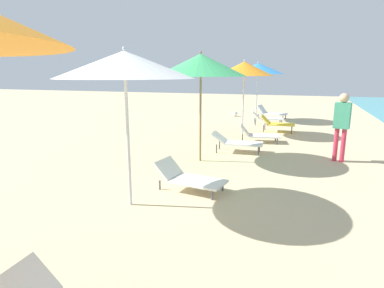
# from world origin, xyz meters

# --- Properties ---
(umbrella_fourth) EXTENTS (2.16, 2.16, 2.57)m
(umbrella_fourth) POSITION_xyz_m (-0.41, 10.72, 2.30)
(umbrella_fourth) COLOR silver
(umbrella_fourth) RESTS_ON ground
(lounger_fourth_shoreside) EXTENTS (1.38, 0.77, 0.54)m
(lounger_fourth_shoreside) POSITION_xyz_m (0.28, 11.70, 0.25)
(lounger_fourth_shoreside) COLOR white
(lounger_fourth_shoreside) RESTS_ON ground
(umbrella_fifth) EXTENTS (2.21, 2.21, 2.69)m
(umbrella_fifth) POSITION_xyz_m (-0.16, 13.74, 2.36)
(umbrella_fifth) COLOR olive
(umbrella_fifth) RESTS_ON ground
(lounger_fifth_shoreside) EXTENTS (1.45, 0.69, 0.55)m
(lounger_fifth_shoreside) POSITION_xyz_m (0.52, 14.94, 0.30)
(lounger_fifth_shoreside) COLOR white
(lounger_fifth_shoreside) RESTS_ON ground
(umbrella_sixth) EXTENTS (1.98, 1.98, 2.63)m
(umbrella_sixth) POSITION_xyz_m (0.20, 17.52, 2.33)
(umbrella_sixth) COLOR silver
(umbrella_sixth) RESTS_ON ground
(lounger_sixth_shoreside) EXTENTS (1.25, 0.64, 0.60)m
(lounger_sixth_shoreside) POSITION_xyz_m (1.31, 18.64, 0.33)
(lounger_sixth_shoreside) COLOR yellow
(lounger_sixth_shoreside) RESTS_ON ground
(lounger_sixth_inland) EXTENTS (1.37, 0.87, 0.57)m
(lounger_sixth_inland) POSITION_xyz_m (0.91, 16.51, 0.26)
(lounger_sixth_inland) COLOR white
(lounger_sixth_inland) RESTS_ON ground
(umbrella_farthest) EXTENTS (2.33, 2.33, 2.68)m
(umbrella_farthest) POSITION_xyz_m (0.14, 21.22, 2.38)
(umbrella_farthest) COLOR silver
(umbrella_farthest) RESTS_ON ground
(lounger_farthest_shoreside) EXTENTS (1.47, 0.91, 0.64)m
(lounger_farthest_shoreside) POSITION_xyz_m (0.74, 22.27, 0.30)
(lounger_farthest_shoreside) COLOR white
(lounger_farthest_shoreside) RESTS_ON ground
(lounger_farthest_inland) EXTENTS (1.41, 0.82, 0.58)m
(lounger_farthest_inland) POSITION_xyz_m (0.76, 20.23, 0.30)
(lounger_farthest_inland) COLOR white
(lounger_farthest_inland) RESTS_ON ground
(person_walking_near) EXTENTS (0.40, 0.31, 1.71)m
(person_walking_near) POSITION_xyz_m (3.14, 14.85, 1.04)
(person_walking_near) COLOR #D8334C
(person_walking_near) RESTS_ON ground
(beach_ball) EXTENTS (0.27, 0.27, 0.27)m
(beach_ball) POSITION_xyz_m (-1.11, 22.45, 0.14)
(beach_ball) COLOR white
(beach_ball) RESTS_ON ground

